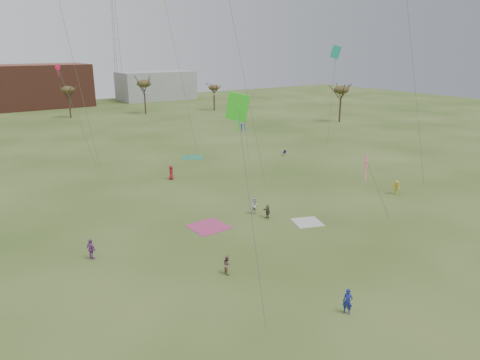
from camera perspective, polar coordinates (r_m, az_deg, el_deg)
ground at (r=33.54m, az=12.13°, el=-14.03°), size 260.00×260.00×0.00m
flyer_near_right at (r=31.03m, az=13.72°, el=-14.98°), size 0.69×0.77×1.78m
spectator_fore_b at (r=34.93m, az=-1.66°, el=-10.86°), size 0.73×0.85×1.53m
spectator_fore_c at (r=45.62m, az=3.55°, el=-4.09°), size 0.53×1.34×1.41m
flyer_mid_b at (r=55.95m, az=19.50°, el=-0.87°), size 0.80×1.21×1.74m
spectator_mid_d at (r=39.05m, az=-18.65°, el=-8.45°), size 0.78×1.14×1.79m
spectator_mid_e at (r=46.56m, az=1.94°, el=-3.37°), size 0.94×0.77×1.79m
flyer_far_b at (r=59.31m, az=-8.88°, el=0.97°), size 0.89×1.07×1.88m
flyer_far_c at (r=92.73m, az=0.19°, el=6.81°), size 0.87×1.10×1.49m
blanket_cream at (r=45.21m, az=8.70°, el=-5.42°), size 3.45×3.45×0.03m
blanket_plum at (r=43.75m, az=-4.07°, el=-6.04°), size 3.65×3.65×0.03m
blanket_olive at (r=70.87m, az=-6.12°, el=2.92°), size 4.50×4.50×0.03m
camp_chair_right at (r=71.90m, az=5.70°, el=3.35°), size 0.63×0.59×0.87m
kites_aloft at (r=53.06m, az=-8.31°, el=21.89°), size 65.55×45.61×27.88m
tree_line at (r=100.56m, az=-24.18°, el=9.80°), size 117.44×49.32×8.91m
building_brick at (r=142.12m, az=-24.31°, el=11.02°), size 26.00×16.00×12.00m
building_grey at (r=150.89m, az=-10.74°, el=11.88°), size 24.00×12.00×9.00m
radio_tower at (r=153.15m, az=-15.75°, el=17.14°), size 1.51×1.72×41.00m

